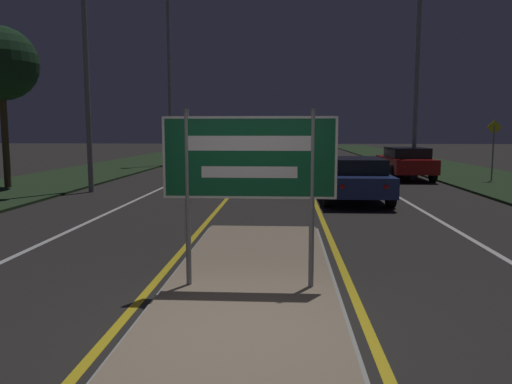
{
  "coord_description": "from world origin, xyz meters",
  "views": [
    {
      "loc": [
        0.46,
        -4.95,
        2.16
      ],
      "look_at": [
        0.0,
        3.02,
        1.18
      ],
      "focal_mm": 35.0,
      "sensor_mm": 36.0,
      "label": 1
    }
  ],
  "objects_px": {
    "streetlight_right_near": "(419,19)",
    "car_receding_1": "(405,162)",
    "car_receding_0": "(353,177)",
    "car_approaching_0": "(203,167)",
    "streetlight_left_far": "(168,40)",
    "car_receding_2": "(313,151)",
    "highway_sign": "(249,164)",
    "warning_sign": "(493,144)"
  },
  "relations": [
    {
      "from": "streetlight_right_near",
      "to": "car_receding_2",
      "type": "relative_size",
      "value": 2.62
    },
    {
      "from": "highway_sign",
      "to": "car_approaching_0",
      "type": "height_order",
      "value": "highway_sign"
    },
    {
      "from": "highway_sign",
      "to": "car_receding_2",
      "type": "bearing_deg",
      "value": 85.16
    },
    {
      "from": "streetlight_left_far",
      "to": "car_approaching_0",
      "type": "xyz_separation_m",
      "value": [
        3.7,
        -10.23,
        -6.89
      ]
    },
    {
      "from": "streetlight_right_near",
      "to": "warning_sign",
      "type": "height_order",
      "value": "streetlight_right_near"
    },
    {
      "from": "streetlight_left_far",
      "to": "car_receding_1",
      "type": "bearing_deg",
      "value": -31.18
    },
    {
      "from": "car_receding_2",
      "to": "car_approaching_0",
      "type": "bearing_deg",
      "value": -109.9
    },
    {
      "from": "streetlight_right_near",
      "to": "car_receding_1",
      "type": "bearing_deg",
      "value": 117.21
    },
    {
      "from": "highway_sign",
      "to": "car_receding_1",
      "type": "relative_size",
      "value": 0.49
    },
    {
      "from": "highway_sign",
      "to": "streetlight_right_near",
      "type": "relative_size",
      "value": 0.22
    },
    {
      "from": "highway_sign",
      "to": "car_receding_1",
      "type": "distance_m",
      "value": 17.42
    },
    {
      "from": "streetlight_left_far",
      "to": "car_receding_0",
      "type": "distance_m",
      "value": 18.7
    },
    {
      "from": "streetlight_left_far",
      "to": "car_receding_1",
      "type": "xyz_separation_m",
      "value": [
        12.44,
        -7.53,
        -6.82
      ]
    },
    {
      "from": "car_receding_1",
      "to": "highway_sign",
      "type": "bearing_deg",
      "value": -109.78
    },
    {
      "from": "car_receding_0",
      "to": "warning_sign",
      "type": "xyz_separation_m",
      "value": [
        6.52,
        5.74,
        0.87
      ]
    },
    {
      "from": "warning_sign",
      "to": "car_receding_1",
      "type": "bearing_deg",
      "value": 154.32
    },
    {
      "from": "streetlight_left_far",
      "to": "streetlight_right_near",
      "type": "height_order",
      "value": "streetlight_left_far"
    },
    {
      "from": "streetlight_left_far",
      "to": "car_receding_1",
      "type": "height_order",
      "value": "streetlight_left_far"
    },
    {
      "from": "car_receding_0",
      "to": "warning_sign",
      "type": "relative_size",
      "value": 1.85
    },
    {
      "from": "highway_sign",
      "to": "warning_sign",
      "type": "bearing_deg",
      "value": 58.46
    },
    {
      "from": "car_approaching_0",
      "to": "car_receding_2",
      "type": "bearing_deg",
      "value": 70.1
    },
    {
      "from": "car_receding_2",
      "to": "car_approaching_0",
      "type": "height_order",
      "value": "car_receding_2"
    },
    {
      "from": "car_receding_1",
      "to": "warning_sign",
      "type": "bearing_deg",
      "value": -25.68
    },
    {
      "from": "streetlight_right_near",
      "to": "warning_sign",
      "type": "distance_m",
      "value": 6.16
    },
    {
      "from": "streetlight_left_far",
      "to": "car_approaching_0",
      "type": "bearing_deg",
      "value": -70.11
    },
    {
      "from": "car_receding_2",
      "to": "car_receding_0",
      "type": "bearing_deg",
      "value": -89.42
    },
    {
      "from": "car_receding_1",
      "to": "car_receding_2",
      "type": "xyz_separation_m",
      "value": [
        -3.51,
        11.75,
        -0.02
      ]
    },
    {
      "from": "highway_sign",
      "to": "warning_sign",
      "type": "height_order",
      "value": "warning_sign"
    },
    {
      "from": "car_receding_1",
      "to": "car_receding_0",
      "type": "bearing_deg",
      "value": -114.46
    },
    {
      "from": "streetlight_right_near",
      "to": "highway_sign",
      "type": "bearing_deg",
      "value": -111.12
    },
    {
      "from": "highway_sign",
      "to": "streetlight_right_near",
      "type": "height_order",
      "value": "streetlight_right_near"
    },
    {
      "from": "streetlight_left_far",
      "to": "streetlight_right_near",
      "type": "bearing_deg",
      "value": -32.26
    },
    {
      "from": "warning_sign",
      "to": "car_approaching_0",
      "type": "bearing_deg",
      "value": -174.46
    },
    {
      "from": "highway_sign",
      "to": "streetlight_right_near",
      "type": "bearing_deg",
      "value": 68.88
    },
    {
      "from": "streetlight_left_far",
      "to": "car_receding_1",
      "type": "distance_m",
      "value": 16.06
    },
    {
      "from": "highway_sign",
      "to": "car_receding_0",
      "type": "bearing_deg",
      "value": 74.18
    },
    {
      "from": "highway_sign",
      "to": "warning_sign",
      "type": "xyz_separation_m",
      "value": [
        9.1,
        14.82,
        -0.13
      ]
    },
    {
      "from": "streetlight_left_far",
      "to": "streetlight_right_near",
      "type": "relative_size",
      "value": 1.03
    },
    {
      "from": "car_receding_0",
      "to": "car_approaching_0",
      "type": "relative_size",
      "value": 1.1
    },
    {
      "from": "highway_sign",
      "to": "streetlight_left_far",
      "type": "relative_size",
      "value": 0.21
    },
    {
      "from": "highway_sign",
      "to": "car_receding_0",
      "type": "distance_m",
      "value": 9.49
    },
    {
      "from": "car_receding_0",
      "to": "car_receding_2",
      "type": "distance_m",
      "value": 19.04
    }
  ]
}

